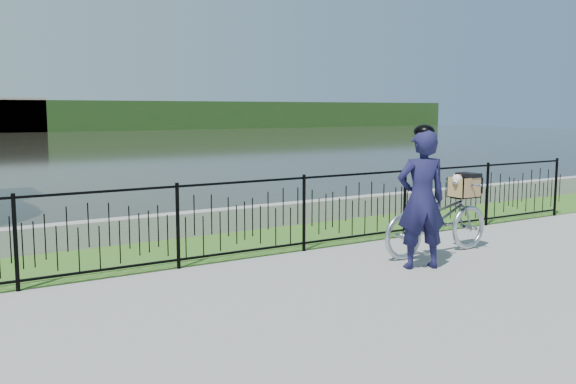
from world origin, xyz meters
TOP-DOWN VIEW (x-y plane):
  - ground at (0.00, 0.00)m, footprint 120.00×120.00m
  - grass_strip at (0.00, 2.60)m, footprint 60.00×2.00m
  - quay_wall at (0.00, 3.60)m, footprint 60.00×0.30m
  - fence at (0.00, 1.60)m, footprint 14.00×0.06m
  - far_building_right at (6.00, 58.50)m, footprint 6.00×3.00m
  - bicycle_rig at (2.53, 0.40)m, footprint 1.97×0.69m
  - cyclist at (1.74, -0.08)m, footprint 0.78×0.65m

SIDE VIEW (x-z plane):
  - ground at x=0.00m, z-range 0.00..0.00m
  - grass_strip at x=0.00m, z-range 0.00..0.01m
  - quay_wall at x=0.00m, z-range 0.00..0.40m
  - bicycle_rig at x=2.53m, z-range -0.06..1.12m
  - fence at x=0.00m, z-range 0.00..1.15m
  - cyclist at x=1.74m, z-range -0.01..1.89m
  - far_building_right at x=6.00m, z-range 0.00..3.20m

